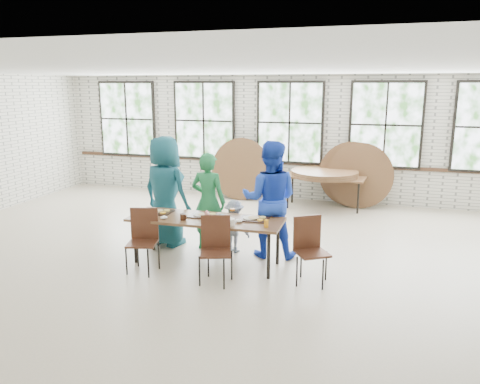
% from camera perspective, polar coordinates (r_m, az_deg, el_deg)
% --- Properties ---
extents(room, '(12.00, 12.00, 12.00)m').
position_cam_1_polar(room, '(11.38, 6.08, 8.16)').
color(room, beige).
rests_on(room, ground).
extents(dining_table, '(2.42, 0.86, 0.74)m').
position_cam_1_polar(dining_table, '(7.28, -4.19, -3.59)').
color(dining_table, brown).
rests_on(dining_table, ground).
extents(chair_near_left, '(0.51, 0.50, 0.95)m').
position_cam_1_polar(chair_near_left, '(7.20, -11.69, -5.09)').
color(chair_near_left, '#462517').
rests_on(chair_near_left, ground).
extents(chair_near_right, '(0.53, 0.52, 0.95)m').
position_cam_1_polar(chair_near_right, '(6.68, -2.98, -6.26)').
color(chair_near_right, '#462517').
rests_on(chair_near_right, ground).
extents(chair_spare, '(0.57, 0.57, 0.95)m').
position_cam_1_polar(chair_spare, '(6.72, 8.47, -6.27)').
color(chair_spare, '#462517').
rests_on(chair_spare, ground).
extents(adult_teal, '(1.07, 0.85, 1.92)m').
position_cam_1_polar(adult_teal, '(8.18, -9.09, 0.08)').
color(adult_teal, '#1A5F63').
rests_on(adult_teal, ground).
extents(adult_green, '(0.63, 0.44, 1.67)m').
position_cam_1_polar(adult_green, '(7.90, -3.88, -1.16)').
color(adult_green, '#1F763F').
rests_on(adult_green, ground).
extents(toddler, '(0.65, 0.48, 0.89)m').
position_cam_1_polar(toddler, '(7.85, -0.70, -4.17)').
color(toddler, '#13273E').
rests_on(toddler, ground).
extents(adult_blue, '(1.01, 0.83, 1.90)m').
position_cam_1_polar(adult_blue, '(7.56, 3.67, -0.90)').
color(adult_blue, blue).
rests_on(adult_blue, ground).
extents(storage_table, '(1.86, 0.90, 0.74)m').
position_cam_1_polar(storage_table, '(10.77, 10.25, 1.63)').
color(storage_table, brown).
rests_on(storage_table, ground).
extents(tabletop_clutter, '(2.12, 0.64, 0.11)m').
position_cam_1_polar(tabletop_clutter, '(7.19, -3.62, -3.16)').
color(tabletop_clutter, black).
rests_on(tabletop_clutter, dining_table).
extents(round_tops_stacked, '(1.50, 1.50, 0.13)m').
position_cam_1_polar(round_tops_stacked, '(10.75, 10.27, 2.25)').
color(round_tops_stacked, brown).
rests_on(round_tops_stacked, storage_table).
extents(round_tops_leaning, '(4.36, 0.41, 1.50)m').
position_cam_1_polar(round_tops_leaning, '(11.20, 6.86, 2.42)').
color(round_tops_leaning, brown).
rests_on(round_tops_leaning, ground).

